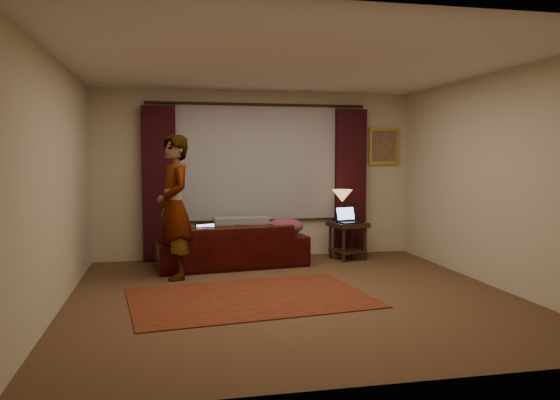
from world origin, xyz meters
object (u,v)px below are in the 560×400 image
object	(u,v)px
sofa	(231,237)
person	(174,207)
end_table	(348,241)
tiffany_lamp	(342,206)
laptop_sofa	(209,232)
laptop_table	(350,215)

from	to	relation	value
sofa	person	xyz separation A→B (m)	(-0.81, -0.61, 0.50)
end_table	tiffany_lamp	distance (m)	0.55
laptop_sofa	end_table	bearing A→B (deg)	-9.76
laptop_sofa	laptop_table	size ratio (longest dim) A/B	0.88
sofa	end_table	xyz separation A→B (m)	(1.82, 0.17, -0.14)
end_table	person	world-z (taller)	person
sofa	person	world-z (taller)	person
laptop_table	person	distance (m)	2.73
sofa	laptop_sofa	bearing A→B (deg)	28.42
person	end_table	bearing A→B (deg)	90.91
end_table	laptop_table	world-z (taller)	laptop_table
laptop_sofa	end_table	world-z (taller)	laptop_sofa
laptop_table	laptop_sofa	bearing A→B (deg)	174.20
end_table	laptop_table	size ratio (longest dim) A/B	1.52
person	laptop_table	bearing A→B (deg)	89.34
tiffany_lamp	sofa	bearing A→B (deg)	-172.18
laptop_table	tiffany_lamp	bearing A→B (deg)	102.36
end_table	person	bearing A→B (deg)	-163.51
laptop_sofa	end_table	distance (m)	2.20
end_table	laptop_table	xyz separation A→B (m)	(0.01, -0.08, 0.41)
laptop_sofa	tiffany_lamp	world-z (taller)	tiffany_lamp
laptop_sofa	laptop_table	world-z (taller)	laptop_table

